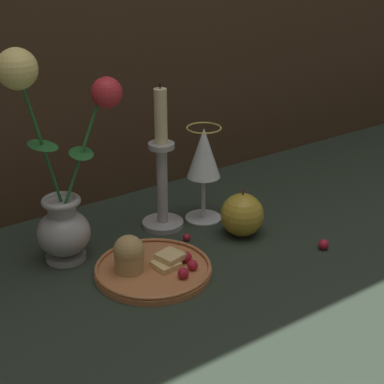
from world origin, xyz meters
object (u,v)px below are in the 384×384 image
(vase, at_px, (60,185))
(apple_beside_vase, at_px, (242,215))
(candlestick, at_px, (162,175))
(wine_glass, at_px, (204,157))
(plate_with_pastries, at_px, (148,265))

(vase, bearing_deg, apple_beside_vase, -18.77)
(candlestick, bearing_deg, wine_glass, -11.29)
(plate_with_pastries, bearing_deg, apple_beside_vase, 5.13)
(wine_glass, relative_size, candlestick, 0.67)
(candlestick, distance_m, apple_beside_vase, 0.17)
(plate_with_pastries, bearing_deg, wine_glass, 30.35)
(vase, xyz_separation_m, wine_glass, (0.29, -0.01, -0.01))
(plate_with_pastries, height_order, wine_glass, wine_glass)
(vase, distance_m, candlestick, 0.21)
(wine_glass, bearing_deg, apple_beside_vase, -79.65)
(wine_glass, relative_size, apple_beside_vase, 2.02)
(plate_with_pastries, bearing_deg, vase, 126.25)
(vase, height_order, wine_glass, vase)
(apple_beside_vase, bearing_deg, plate_with_pastries, -174.87)
(plate_with_pastries, height_order, candlestick, candlestick)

